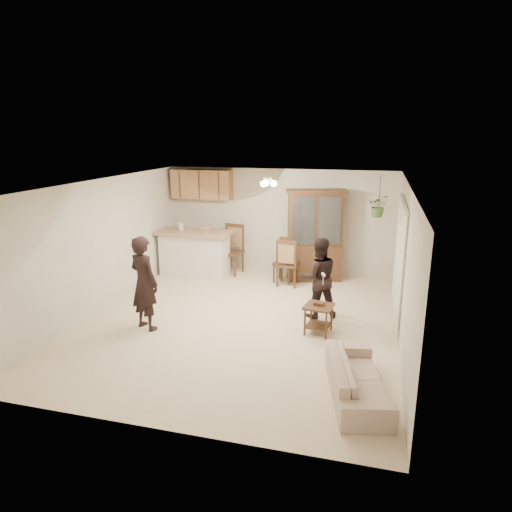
% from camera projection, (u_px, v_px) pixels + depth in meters
% --- Properties ---
extents(floor, '(6.50, 6.50, 0.00)m').
position_uv_depth(floor, '(241.00, 321.00, 8.33)').
color(floor, beige).
rests_on(floor, ground).
extents(ceiling, '(5.50, 6.50, 0.02)m').
position_uv_depth(ceiling, '(240.00, 183.00, 7.67)').
color(ceiling, white).
rests_on(ceiling, wall_back).
extents(wall_back, '(5.50, 0.02, 2.50)m').
position_uv_depth(wall_back, '(279.00, 221.00, 11.03)').
color(wall_back, beige).
rests_on(wall_back, ground).
extents(wall_front, '(5.50, 0.02, 2.50)m').
position_uv_depth(wall_front, '(154.00, 331.00, 4.97)').
color(wall_front, beige).
rests_on(wall_front, ground).
extents(wall_left, '(0.02, 6.50, 2.50)m').
position_uv_depth(wall_left, '(102.00, 245.00, 8.68)').
color(wall_left, beige).
rests_on(wall_left, ground).
extents(wall_right, '(0.02, 6.50, 2.50)m').
position_uv_depth(wall_right, '(404.00, 267.00, 7.32)').
color(wall_right, beige).
rests_on(wall_right, ground).
extents(breakfast_bar, '(1.60, 0.55, 1.00)m').
position_uv_depth(breakfast_bar, '(195.00, 255.00, 10.84)').
color(breakfast_bar, silver).
rests_on(breakfast_bar, floor).
extents(bar_top, '(1.75, 0.70, 0.08)m').
position_uv_depth(bar_top, '(194.00, 233.00, 10.70)').
color(bar_top, tan).
rests_on(bar_top, breakfast_bar).
extents(upper_cabinets, '(1.50, 0.34, 0.70)m').
position_uv_depth(upper_cabinets, '(202.00, 184.00, 11.10)').
color(upper_cabinets, '#8E5E3E').
rests_on(upper_cabinets, wall_back).
extents(vertical_blinds, '(0.06, 2.30, 2.10)m').
position_uv_depth(vertical_blinds, '(399.00, 261.00, 8.20)').
color(vertical_blinds, silver).
rests_on(vertical_blinds, wall_right).
extents(ceiling_fixture, '(0.36, 0.36, 0.20)m').
position_uv_depth(ceiling_fixture, '(268.00, 182.00, 8.76)').
color(ceiling_fixture, '#FFF1BF').
rests_on(ceiling_fixture, ceiling).
extents(hanging_plant, '(0.43, 0.37, 0.48)m').
position_uv_depth(hanging_plant, '(379.00, 206.00, 9.51)').
color(hanging_plant, '#356126').
rests_on(hanging_plant, ceiling).
extents(plant_cord, '(0.01, 0.01, 0.65)m').
position_uv_depth(plant_cord, '(380.00, 190.00, 9.42)').
color(plant_cord, black).
rests_on(plant_cord, ceiling).
extents(sofa, '(1.12, 1.99, 0.73)m').
position_uv_depth(sofa, '(358.00, 370.00, 5.90)').
color(sofa, beige).
rests_on(sofa, floor).
extents(adult, '(0.77, 0.66, 1.80)m').
position_uv_depth(adult, '(144.00, 279.00, 7.80)').
color(adult, black).
rests_on(adult, floor).
extents(child, '(0.80, 0.71, 1.35)m').
position_uv_depth(child, '(318.00, 282.00, 8.37)').
color(child, black).
rests_on(child, floor).
extents(china_hutch, '(1.42, 0.86, 2.09)m').
position_uv_depth(china_hutch, '(315.00, 236.00, 10.42)').
color(china_hutch, '#381C14').
rests_on(china_hutch, floor).
extents(side_table, '(0.52, 0.52, 0.56)m').
position_uv_depth(side_table, '(318.00, 319.00, 7.77)').
color(side_table, '#381C14').
rests_on(side_table, floor).
extents(chair_bar, '(0.60, 0.60, 1.19)m').
position_uv_depth(chair_bar, '(231.00, 260.00, 11.04)').
color(chair_bar, '#381C14').
rests_on(chair_bar, floor).
extents(chair_hutch_left, '(0.51, 0.51, 1.00)m').
position_uv_depth(chair_hutch_left, '(284.00, 270.00, 10.46)').
color(chair_hutch_left, '#381C14').
rests_on(chair_hutch_left, floor).
extents(chair_hutch_right, '(0.50, 0.50, 1.08)m').
position_uv_depth(chair_hutch_right, '(288.00, 272.00, 10.22)').
color(chair_hutch_right, '#381C14').
rests_on(chair_hutch_right, floor).
extents(controller_adult, '(0.10, 0.15, 0.04)m').
position_uv_depth(controller_adult, '(123.00, 263.00, 7.41)').
color(controller_adult, white).
rests_on(controller_adult, adult).
extents(controller_child, '(0.08, 0.14, 0.04)m').
position_uv_depth(controller_child, '(323.00, 275.00, 7.97)').
color(controller_child, white).
rests_on(controller_child, child).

